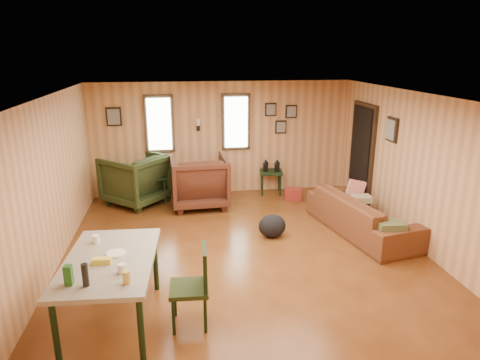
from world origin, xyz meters
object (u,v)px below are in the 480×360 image
at_px(sofa, 362,208).
at_px(recliner_green, 136,177).
at_px(dining_table, 109,265).
at_px(end_table, 150,185).
at_px(side_table, 271,170).
at_px(recliner_brown, 199,179).

relative_size(sofa, recliner_green, 2.02).
bearing_deg(dining_table, end_table, 90.34).
height_order(sofa, side_table, sofa).
bearing_deg(dining_table, sofa, 31.31).
xyz_separation_m(sofa, end_table, (-3.63, 2.02, -0.05)).
xyz_separation_m(side_table, dining_table, (-2.79, -4.33, 0.23)).
xyz_separation_m(recliner_green, dining_table, (0.06, -4.12, 0.19)).
bearing_deg(side_table, recliner_green, -175.90).
distance_m(recliner_green, dining_table, 4.13).
height_order(recliner_green, end_table, recliner_green).
distance_m(end_table, side_table, 2.58).
relative_size(recliner_brown, side_table, 1.47).
distance_m(sofa, recliner_brown, 3.18).
bearing_deg(side_table, end_table, -173.81).
xyz_separation_m(sofa, side_table, (-1.07, 2.30, 0.08)).
distance_m(side_table, dining_table, 5.16).
relative_size(sofa, recliner_brown, 2.00).
bearing_deg(side_table, sofa, -65.05).
height_order(end_table, dining_table, dining_table).
height_order(sofa, recliner_green, recliner_green).
relative_size(recliner_brown, end_table, 1.64).
relative_size(end_table, side_table, 0.90).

